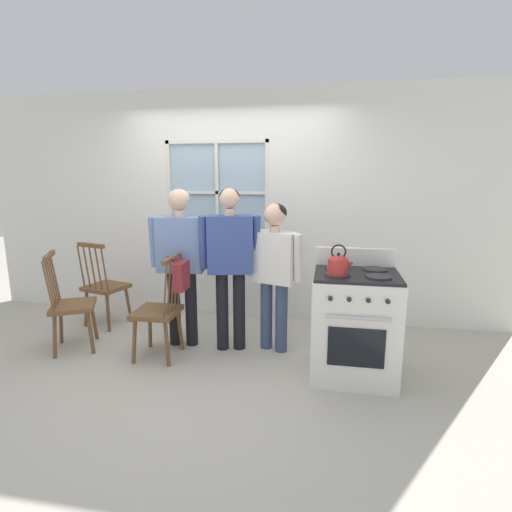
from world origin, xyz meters
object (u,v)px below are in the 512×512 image
Objects in this scene: chair_center_cluster at (105,287)px; potted_plant at (222,236)px; chair_near_wall at (71,306)px; person_adult_right at (274,262)px; person_elderly_left at (181,252)px; handbag at (181,275)px; person_teen_center at (230,255)px; stove at (354,324)px; chair_by_window at (159,312)px; kettle at (338,264)px.

potted_plant is (1.28, 0.51, 0.56)m from chair_center_cluster.
person_adult_right reaches higher than chair_near_wall.
person_elderly_left reaches higher than chair_near_wall.
person_teen_center is at bearing 37.00° from handbag.
potted_plant reaches higher than stove.
person_teen_center reaches higher than person_adult_right.
person_adult_right reaches higher than stove.
chair_center_cluster is 0.62× the size of person_teen_center.
stove is at bearing -178.83° from chair_center_cluster.
person_elderly_left is at bearing 177.15° from chair_center_cluster.
stove is (2.77, -0.71, 0.02)m from chair_center_cluster.
person_elderly_left reaches higher than chair_by_window.
stove reaches higher than chair_near_wall.
chair_by_window is 0.62× the size of person_teen_center.
chair_center_cluster is (-0.03, 0.66, 0.00)m from chair_near_wall.
chair_by_window is at bearing -179.50° from handbag.
potted_plant reaches higher than chair_center_cluster.
kettle is at bearing -38.19° from person_teen_center.
chair_by_window is 0.87m from person_teen_center.
chair_near_wall is 0.92× the size of stove.
chair_by_window is at bearing 160.57° from chair_center_cluster.
chair_by_window is at bearing -142.79° from person_adult_right.
kettle is (0.59, -0.52, 0.12)m from person_adult_right.
person_teen_center reaches higher than chair_by_window.
kettle is at bearing 83.83° from chair_by_window.
person_elderly_left is 0.99× the size of person_teen_center.
potted_plant is (0.31, 1.19, 0.56)m from chair_by_window.
kettle is 1.90m from potted_plant.
chair_near_wall is 1.22m from person_elderly_left.
chair_center_cluster is 1.72m from person_teen_center.
handbag is at bearing 90.00° from chair_by_window.
chair_near_wall is 1.00× the size of chair_center_cluster.
chair_near_wall is 0.62× the size of person_elderly_left.
person_elderly_left reaches higher than kettle.
stove is at bearing -9.01° from person_adult_right.
kettle reaches higher than stove.
person_teen_center is at bearing 155.60° from kettle.
chair_near_wall is 0.68× the size of person_adult_right.
potted_plant is (-0.32, 0.89, 0.04)m from person_teen_center.
handbag is at bearing -117.18° from chair_near_wall.
person_adult_right is 5.94× the size of kettle.
person_elderly_left is at bearing -102.56° from potted_plant.
chair_center_cluster is at bearing 156.45° from person_elderly_left.
person_adult_right reaches higher than chair_by_window.
chair_by_window is at bearing 178.98° from stove.
stove is (0.75, -0.39, -0.43)m from person_adult_right.
person_teen_center reaches higher than handbag.
stove reaches higher than chair_by_window.
handbag is at bearing 166.22° from chair_center_cluster.
chair_center_cluster is at bearing 150.77° from handbag.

